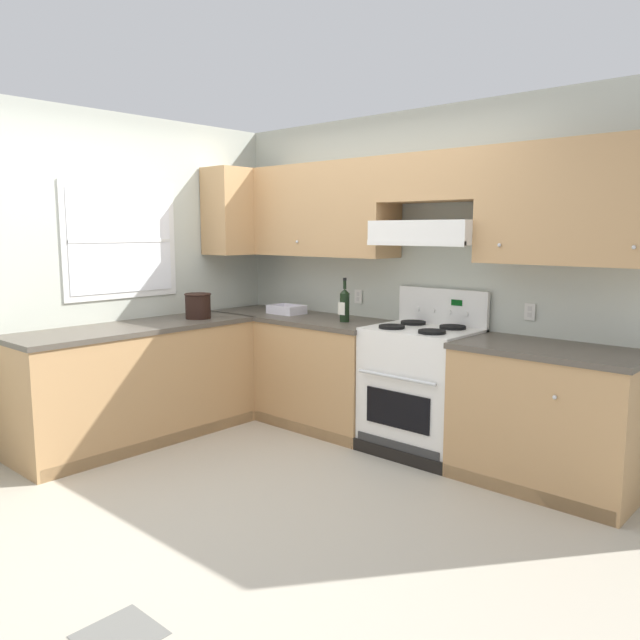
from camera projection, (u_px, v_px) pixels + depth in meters
name	position (u px, v px, depth m)	size (l,w,h in m)	color
ground_plane	(244.00, 481.00, 4.12)	(7.04, 7.04, 0.00)	#B2AA99
floor_accent_tile	(120.00, 635.00, 2.55)	(0.30, 0.30, 0.01)	slate
wall_back	(428.00, 251.00, 4.76)	(4.68, 0.57, 2.55)	beige
wall_left	(135.00, 266.00, 5.15)	(0.47, 4.00, 2.55)	beige
counter_back_run	(380.00, 384.00, 4.85)	(3.60, 0.65, 0.91)	tan
counter_left_run	(137.00, 383.00, 4.87)	(0.63, 1.91, 0.91)	tan
stove	(421.00, 389.00, 4.61)	(0.76, 0.62, 1.20)	white
wine_bottle	(345.00, 304.00, 4.98)	(0.08, 0.08, 0.35)	black
bowl	(287.00, 311.00, 5.48)	(0.30, 0.22, 0.08)	silver
bucket	(198.00, 305.00, 5.17)	(0.22, 0.22, 0.21)	black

